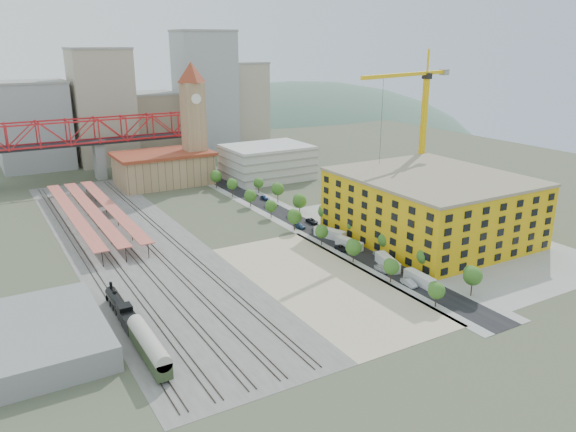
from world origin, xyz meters
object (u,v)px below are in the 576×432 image
tower_crane (419,112)px  car_0 (382,269)px  locomotive (121,308)px  site_trailer_b (388,262)px  site_trailer_c (349,244)px  site_trailer_d (330,234)px  clock_tower (193,111)px  site_trailer_a (420,279)px  construction_building (431,206)px  coach (149,347)px

tower_crane → car_0: (-47.43, -40.70, -32.04)m
locomotive → car_0: (63.00, -8.65, -1.18)m
site_trailer_b → site_trailer_c: (0.00, 16.58, -0.12)m
tower_crane → site_trailer_d: 55.98m
clock_tower → site_trailer_a: clock_tower is taller
locomotive → tower_crane: (110.43, 32.05, 30.86)m
clock_tower → construction_building: (34.00, -99.99, -19.29)m
site_trailer_b → site_trailer_d: site_trailer_d is taller
clock_tower → construction_building: 107.36m
construction_building → site_trailer_b: construction_building is taller
tower_crane → site_trailer_b: size_ratio=5.34×
site_trailer_c → site_trailer_d: 9.60m
site_trailer_b → site_trailer_c: site_trailer_b is taller
coach → tower_crane: 125.61m
clock_tower → locomotive: (-58.00, -105.08, -26.73)m
construction_building → coach: 95.53m
clock_tower → tower_crane: 89.99m
car_0 → tower_crane: bearing=35.9°
locomotive → site_trailer_d: 68.68m
clock_tower → car_0: size_ratio=11.32×
site_trailer_d → car_0: bearing=-115.8°
locomotive → site_trailer_b: bearing=-6.2°
coach → tower_crane: bearing=25.2°
clock_tower → site_trailer_b: (8.00, -112.27, -27.33)m
coach → clock_tower: bearing=65.1°
locomotive → car_0: locomotive is taller
tower_crane → coach: bearing=-154.8°
tower_crane → site_trailer_c: tower_crane is taller
clock_tower → tower_crane: (52.43, -73.03, 4.13)m
site_trailer_d → car_0: size_ratio=2.18×
site_trailer_b → construction_building: bearing=40.2°
clock_tower → locomotive: size_ratio=2.47×
tower_crane → car_0: size_ratio=11.58×
construction_building → site_trailer_d: size_ratio=5.06×
locomotive → site_trailer_c: locomotive is taller
coach → site_trailer_b: 67.22m
coach → tower_crane: size_ratio=0.33×
tower_crane → site_trailer_d: bearing=-163.6°
site_trailer_d → car_0: site_trailer_d is taller
site_trailer_a → site_trailer_d: (0.00, 38.03, 0.12)m
tower_crane → site_trailer_a: bearing=-131.0°
coach → site_trailer_b: bearing=10.8°
tower_crane → site_trailer_a: (-44.43, -51.09, -31.57)m
site_trailer_b → site_trailer_d: 26.18m
coach → site_trailer_a: size_ratio=1.92×
coach → construction_building: bearing=15.1°
site_trailer_c → site_trailer_b: bearing=-98.1°
site_trailer_a → site_trailer_b: 11.85m
construction_building → site_trailer_d: bearing=151.9°
site_trailer_b → site_trailer_d: size_ratio=1.00×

